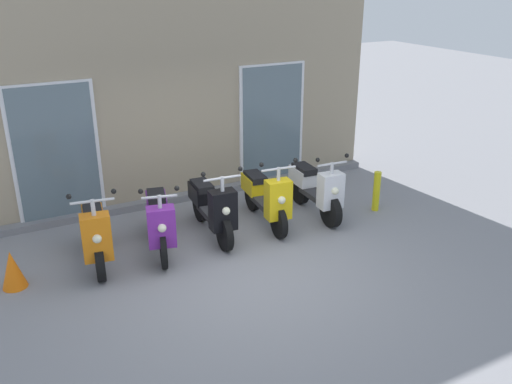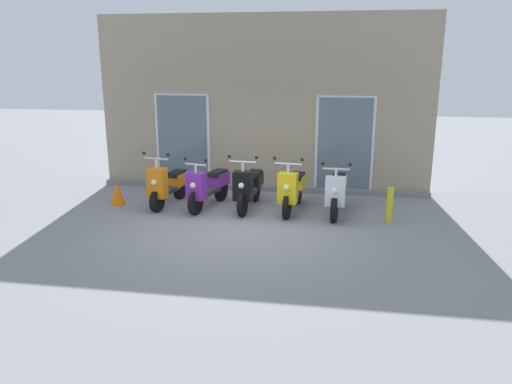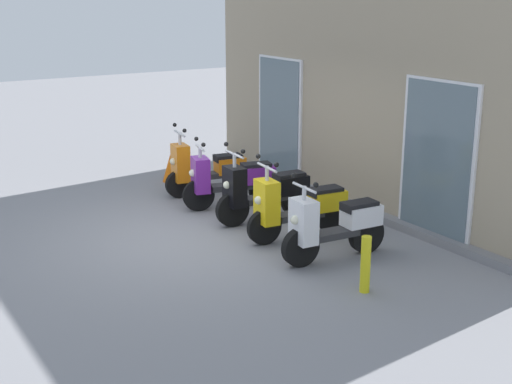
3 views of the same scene
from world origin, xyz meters
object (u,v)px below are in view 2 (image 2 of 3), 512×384
at_px(scooter_purple, 208,186).
at_px(scooter_white, 337,192).
at_px(scooter_yellow, 293,189).
at_px(scooter_orange, 168,185).
at_px(scooter_black, 249,187).
at_px(traffic_cone, 117,193).
at_px(curb_bollard, 390,205).

height_order(scooter_purple, scooter_white, scooter_white).
distance_m(scooter_purple, scooter_yellow, 1.81).
distance_m(scooter_orange, scooter_yellow, 2.72).
height_order(scooter_orange, scooter_black, scooter_orange).
relative_size(scooter_black, scooter_yellow, 1.01).
height_order(scooter_yellow, traffic_cone, scooter_yellow).
relative_size(scooter_orange, scooter_white, 0.96).
bearing_deg(scooter_orange, scooter_purple, -1.93).
height_order(scooter_white, traffic_cone, scooter_white).
xyz_separation_m(scooter_yellow, traffic_cone, (-3.85, -0.16, -0.22)).
bearing_deg(scooter_black, scooter_orange, -178.38).
bearing_deg(traffic_cone, scooter_purple, 3.03).
bearing_deg(scooter_purple, traffic_cone, -176.97).
xyz_separation_m(scooter_white, curb_bollard, (1.03, -0.34, -0.12)).
bearing_deg(scooter_yellow, scooter_purple, -178.33).
bearing_deg(traffic_cone, scooter_white, 1.03).
relative_size(scooter_purple, scooter_black, 0.97).
xyz_separation_m(scooter_black, scooter_white, (1.85, -0.10, -0.01)).
xyz_separation_m(scooter_purple, scooter_white, (2.72, -0.02, -0.02)).
distance_m(scooter_orange, curb_bollard, 4.69).
height_order(scooter_black, scooter_yellow, scooter_black).
relative_size(scooter_purple, traffic_cone, 3.11).
bearing_deg(scooter_purple, scooter_black, 5.34).
xyz_separation_m(scooter_yellow, curb_bollard, (1.95, -0.41, -0.13)).
bearing_deg(scooter_orange, scooter_white, -0.84).
distance_m(scooter_orange, scooter_purple, 0.92).
height_order(scooter_orange, scooter_yellow, scooter_orange).
xyz_separation_m(scooter_black, curb_bollard, (2.88, -0.44, -0.13)).
height_order(scooter_orange, curb_bollard, scooter_orange).
bearing_deg(scooter_purple, scooter_yellow, 1.67).
bearing_deg(scooter_purple, scooter_orange, 178.07).
relative_size(scooter_black, traffic_cone, 3.20).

